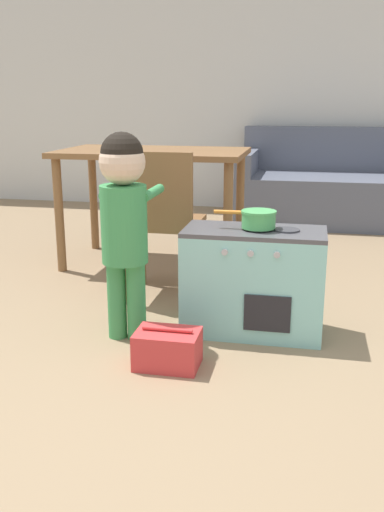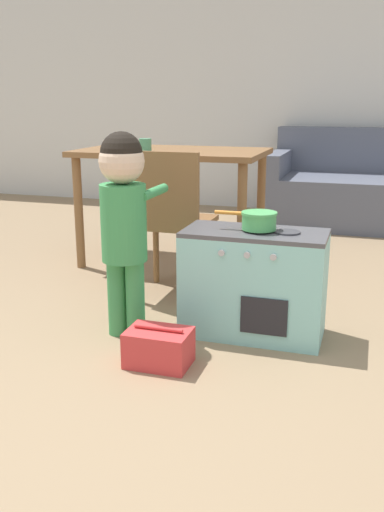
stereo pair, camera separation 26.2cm
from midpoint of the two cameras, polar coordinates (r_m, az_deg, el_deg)
The scene contains 10 objects.
ground_plane at distance 1.99m, azimuth -10.78°, elevation -17.49°, with size 16.00×16.00×0.00m, color #8E7556.
wall_back at distance 5.75m, azimuth 5.14°, elevation 17.67°, with size 10.00×0.06×2.60m.
play_kitchen at distance 2.66m, azimuth 3.36°, elevation -2.59°, with size 0.65×0.33×0.51m.
toy_pot at distance 2.58m, azimuth 3.75°, elevation 3.77°, with size 0.28×0.16×0.08m.
child_figure at distance 2.53m, azimuth -9.79°, elevation 4.58°, with size 0.23×0.38×0.94m.
toy_basket at distance 2.38m, azimuth -5.65°, elevation -9.28°, with size 0.26×0.18×0.17m.
dining_table at distance 3.74m, azimuth -5.95°, elevation 8.89°, with size 1.19×0.71×0.75m.
dining_chair_near at distance 3.06m, azimuth -5.66°, elevation 3.63°, with size 0.41×0.41×0.82m.
couch at distance 5.28m, azimuth 12.27°, elevation 6.65°, with size 1.62×0.93×0.82m.
cup_on_table at distance 3.56m, azimuth -8.59°, elevation 10.84°, with size 0.08×0.08×0.08m.
Camera 1 is at (0.55, -1.56, 1.07)m, focal length 40.00 mm.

